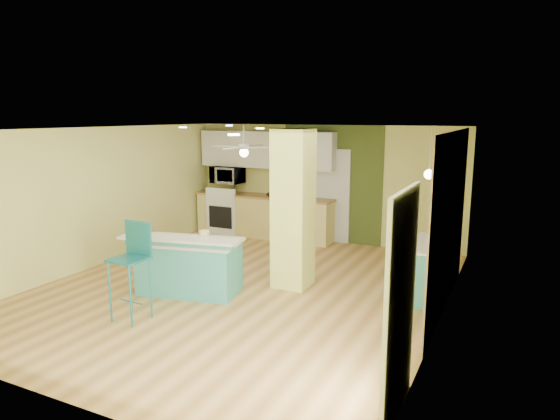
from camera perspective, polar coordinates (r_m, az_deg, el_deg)
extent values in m
cube|color=olive|center=(8.02, -4.31, -8.98)|extent=(6.00, 7.00, 0.01)
cube|color=white|center=(7.55, -4.59, 9.24)|extent=(6.00, 7.00, 0.01)
cube|color=#D5D372|center=(10.82, 5.01, 3.04)|extent=(6.00, 0.01, 2.50)
cube|color=#D5D372|center=(5.09, -25.02, -6.94)|extent=(6.00, 0.01, 2.50)
cube|color=#D5D372|center=(9.55, -20.19, 1.37)|extent=(0.01, 7.00, 2.50)
cube|color=#D5D372|center=(6.71, 18.27, -2.30)|extent=(0.01, 7.00, 2.50)
cube|color=#846B4B|center=(7.30, 18.80, -1.30)|extent=(0.02, 3.40, 2.50)
cube|color=#415020|center=(10.73, 5.97, 2.96)|extent=(2.20, 0.02, 2.50)
cube|color=silver|center=(10.74, 5.90, 1.62)|extent=(0.82, 0.05, 2.00)
cube|color=white|center=(4.60, 13.59, -10.68)|extent=(0.04, 1.08, 2.10)
cube|color=#D9E469|center=(7.83, 1.52, 0.08)|extent=(0.55, 0.55, 2.50)
cube|color=#DFCE75|center=(11.21, -1.84, -0.80)|extent=(3.20, 0.60, 0.90)
cube|color=olive|center=(11.12, -1.85, 1.57)|extent=(3.25, 0.63, 0.04)
cube|color=white|center=(11.67, -5.96, -0.38)|extent=(0.76, 0.64, 0.90)
cube|color=black|center=(11.41, -6.83, -0.82)|extent=(0.59, 0.02, 0.50)
cube|color=white|center=(11.33, -6.82, 2.03)|extent=(0.76, 0.06, 0.18)
cube|color=silver|center=(11.11, -1.59, 6.91)|extent=(3.20, 0.34, 0.80)
imported|color=silver|center=(11.53, -6.05, 4.01)|extent=(0.70, 0.48, 0.39)
cylinder|color=white|center=(9.84, -4.16, 8.42)|extent=(0.03, 0.03, 0.40)
cylinder|color=white|center=(9.85, -4.14, 7.26)|extent=(0.24, 0.24, 0.10)
sphere|color=white|center=(9.86, -4.14, 6.56)|extent=(0.18, 0.18, 0.18)
cylinder|color=silver|center=(7.37, 16.78, 6.32)|extent=(0.01, 0.01, 0.62)
sphere|color=white|center=(7.39, 16.65, 3.92)|extent=(0.14, 0.14, 0.14)
cube|color=brown|center=(7.44, 18.97, 1.26)|extent=(0.03, 0.90, 0.70)
cube|color=teal|center=(7.86, -10.30, -6.51)|extent=(1.60, 1.04, 0.78)
cube|color=beige|center=(7.74, -10.41, -3.59)|extent=(1.71, 1.14, 0.04)
cube|color=teal|center=(7.42, -11.53, -3.64)|extent=(1.66, 0.47, 0.11)
cube|color=beige|center=(7.41, -11.55, -3.25)|extent=(1.82, 0.73, 0.03)
cylinder|color=#1C7580|center=(7.02, -18.86, -8.89)|extent=(0.03, 0.03, 0.83)
cylinder|color=#1C7580|center=(6.76, -16.71, -9.51)|extent=(0.03, 0.03, 0.83)
cylinder|color=#1C7580|center=(7.25, -16.72, -8.11)|extent=(0.03, 0.03, 0.83)
cylinder|color=#1C7580|center=(7.01, -14.57, -8.67)|extent=(0.03, 0.03, 0.83)
cube|color=#1C7580|center=(6.88, -16.91, -5.41)|extent=(0.45, 0.45, 0.03)
cube|color=#1C7580|center=(6.95, -15.89, -3.08)|extent=(0.44, 0.05, 0.46)
cube|color=teal|center=(7.89, 16.68, -6.68)|extent=(0.52, 1.25, 0.80)
cube|color=white|center=(7.77, 16.84, -3.73)|extent=(0.55, 1.30, 0.04)
imported|color=#352015|center=(10.96, -0.88, 1.73)|extent=(0.33, 0.33, 0.07)
cylinder|color=gold|center=(7.52, -8.66, -3.04)|extent=(0.15, 0.15, 0.19)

